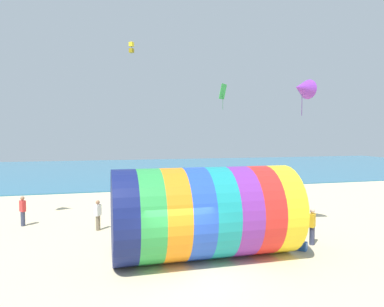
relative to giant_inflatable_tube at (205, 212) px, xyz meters
name	(u,v)px	position (x,y,z in m)	size (l,w,h in m)	color
ground_plane	(181,279)	(-1.46, -1.93, -1.90)	(120.00, 120.00, 0.00)	beige
sea	(121,170)	(-1.46, 37.96, -1.85)	(120.00, 40.00, 0.10)	teal
giant_inflatable_tube	(205,212)	(0.00, 0.00, 0.00)	(7.63, 3.81, 3.80)	navy
kite_handler	(312,226)	(5.33, 0.23, -1.01)	(0.42, 0.40, 1.72)	#383D56
kite_green_diamond	(223,92)	(6.29, 15.28, 7.10)	(0.91, 0.86, 2.26)	green
kite_purple_delta	(302,88)	(5.97, 2.26, 5.68)	(1.37, 1.36, 1.95)	purple
kite_yellow_box	(131,47)	(-1.66, 15.77, 10.60)	(0.46, 0.46, 0.93)	yellow
bystander_near_water	(23,211)	(-8.53, 7.30, -1.03)	(0.40, 0.42, 1.70)	#383D56
bystander_mid_beach	(98,215)	(-4.41, 5.32, -1.07)	(0.40, 0.42, 1.64)	#726651
bystander_far_left	(286,188)	(10.41, 11.39, -1.08)	(0.36, 0.24, 1.61)	black
cooler_box	(301,246)	(4.43, -0.27, -1.72)	(0.52, 0.36, 0.36)	#2659B2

